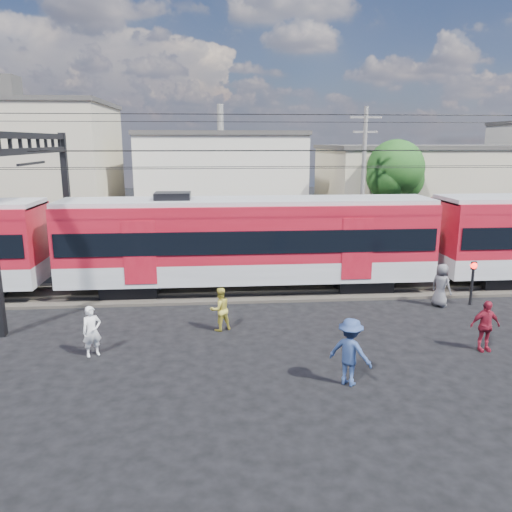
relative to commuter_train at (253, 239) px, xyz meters
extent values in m
plane|color=black|center=(0.92, -8.00, -2.40)|extent=(120.00, 120.00, 0.00)
cube|color=#2D2823|center=(0.92, 0.00, -2.34)|extent=(70.00, 3.40, 0.12)
cube|color=#59544C|center=(0.92, -0.75, -2.22)|extent=(70.00, 0.12, 0.12)
cube|color=#59544C|center=(0.92, 0.75, -2.22)|extent=(70.00, 0.12, 0.12)
cube|color=black|center=(-5.33, 0.00, -2.05)|extent=(2.40, 2.20, 0.70)
cube|color=black|center=(4.91, 0.00, -2.05)|extent=(2.40, 2.20, 0.70)
cube|color=#95989C|center=(-0.21, 0.00, -1.25)|extent=(16.00, 3.00, 0.90)
cube|color=maroon|center=(-0.21, 0.00, 0.40)|extent=(16.00, 3.00, 2.40)
cube|color=black|center=(-0.21, 0.00, 0.15)|extent=(15.68, 3.08, 0.95)
cube|color=#95989C|center=(-0.21, 0.00, 1.65)|extent=(16.00, 2.60, 0.25)
cube|color=black|center=(11.47, 0.00, -2.05)|extent=(2.40, 2.20, 0.70)
cube|color=black|center=(-9.08, 4.50, 1.10)|extent=(0.30, 0.30, 7.00)
cube|color=black|center=(-9.08, 0.00, 4.40)|extent=(0.25, 9.30, 0.25)
cube|color=black|center=(-9.08, 0.00, 3.80)|extent=(0.25, 9.30, 0.25)
cylinder|color=black|center=(0.92, -0.70, 3.10)|extent=(70.00, 0.03, 0.03)
cylinder|color=black|center=(0.92, 0.70, 3.10)|extent=(70.00, 0.03, 0.03)
cylinder|color=black|center=(0.92, -0.70, 3.80)|extent=(70.00, 0.03, 0.03)
cylinder|color=black|center=(0.92, 0.70, 3.80)|extent=(70.00, 0.03, 0.03)
cylinder|color=black|center=(0.92, -3.50, 5.10)|extent=(70.00, 0.03, 0.03)
cylinder|color=black|center=(0.92, 3.50, 5.10)|extent=(70.00, 0.03, 0.03)
cube|color=tan|center=(-16.08, 16.00, 2.10)|extent=(14.00, 10.00, 9.00)
cube|color=#3F3D3A|center=(-16.08, 16.00, 6.75)|extent=(14.28, 10.20, 0.30)
cube|color=beige|center=(-1.08, 19.00, 1.10)|extent=(12.00, 12.00, 7.00)
cube|color=#3F3D3A|center=(-1.08, 19.00, 4.75)|extent=(12.24, 12.24, 0.30)
cube|color=tan|center=(14.92, 16.00, 0.60)|extent=(16.00, 10.00, 6.00)
cube|color=#3F3D3A|center=(14.92, 16.00, 3.75)|extent=(16.32, 10.20, 0.30)
cylinder|color=slate|center=(6.92, 7.00, 1.85)|extent=(0.24, 0.24, 8.50)
cube|color=slate|center=(6.92, 7.00, 5.50)|extent=(1.80, 0.12, 0.12)
cube|color=slate|center=(6.92, 7.00, 4.70)|extent=(1.40, 0.12, 0.12)
cylinder|color=#382619|center=(9.92, 10.00, -0.44)|extent=(0.36, 0.36, 3.92)
sphere|color=#144513|center=(9.92, 10.00, 2.50)|extent=(3.64, 3.64, 3.64)
sphere|color=#144513|center=(10.52, 10.30, 1.80)|extent=(2.80, 2.80, 2.80)
imported|color=white|center=(-5.53, -6.41, -1.59)|extent=(0.70, 0.63, 1.61)
imported|color=gold|center=(-1.52, -4.57, -1.62)|extent=(0.95, 0.87, 1.57)
imported|color=navy|center=(1.99, -8.93, -1.45)|extent=(1.41, 1.33, 1.91)
imported|color=maroon|center=(6.91, -7.04, -1.56)|extent=(0.99, 0.44, 1.67)
imported|color=#535258|center=(7.47, -2.65, -1.51)|extent=(0.93, 1.04, 1.78)
cylinder|color=black|center=(8.80, -2.58, -1.54)|extent=(0.11, 0.11, 1.71)
sphere|color=#FF140C|center=(8.80, -2.58, -0.74)|extent=(0.27, 0.27, 0.27)
cube|color=black|center=(8.80, -2.58, -0.74)|extent=(0.24, 0.06, 0.33)
camera|label=1|loc=(-1.63, -21.40, 4.19)|focal=35.00mm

